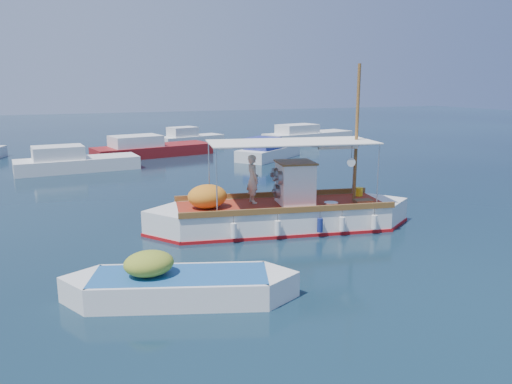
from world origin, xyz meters
name	(u,v)px	position (x,y,z in m)	size (l,w,h in m)	color
ground	(285,233)	(0.00, 0.00, 0.00)	(160.00, 160.00, 0.00)	black
fishing_caique	(280,214)	(0.09, 0.60, 0.55)	(10.04, 4.21, 6.24)	white
dinghy	(178,288)	(-5.02, -4.09, 0.31)	(5.69, 3.06, 1.47)	white
bg_boat_nw	(74,163)	(-6.20, 16.92, 0.49)	(7.44, 2.93, 1.80)	silver
bg_boat_n	(149,150)	(-0.59, 21.47, 0.49)	(9.10, 4.39, 1.80)	maroon
bg_boat_ne	(267,152)	(6.92, 16.75, 0.49)	(5.89, 5.08, 1.80)	silver
bg_boat_e	(306,136)	(15.01, 25.75, 0.49)	(9.43, 4.38, 1.80)	silver
bg_boat_far_n	(190,139)	(4.09, 27.16, 0.49)	(6.10, 3.49, 1.80)	silver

